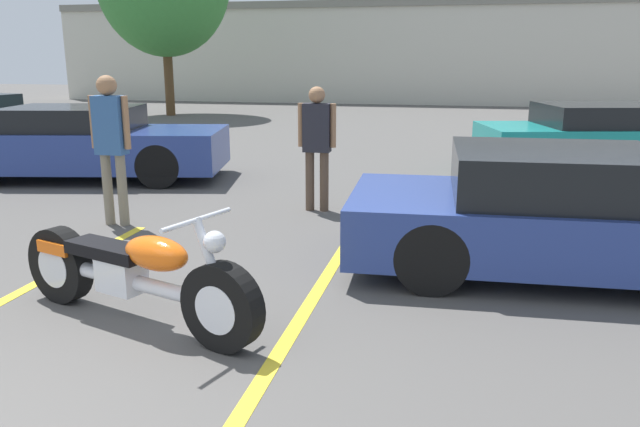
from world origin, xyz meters
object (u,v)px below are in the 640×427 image
Objects in this scene: motorcycle at (133,275)px; parked_car_mid_row at (84,144)px; parked_car_right_row at (605,139)px; show_car_hood_open at (572,213)px; spectator_by_show_car at (111,137)px; spectator_near_motorcycle at (317,138)px.

parked_car_mid_row is (-3.82, 5.31, 0.20)m from motorcycle.
show_car_hood_open is at bearing -117.90° from parked_car_right_row.
spectator_near_motorcycle is at bearing 29.11° from spectator_by_show_car.
spectator_by_show_car is (-6.75, -5.34, 0.52)m from parked_car_right_row.
parked_car_right_row is at bearing 42.34° from spectator_near_motorcycle.
motorcycle is 9.47m from parked_car_right_row.
spectator_near_motorcycle is at bearing -28.71° from parked_car_mid_row.
motorcycle is 0.49× the size of parked_car_right_row.
spectator_by_show_car reaches higher than spectator_near_motorcycle.
spectator_near_motorcycle is at bearing 100.26° from motorcycle.
show_car_hood_open reaches higher than parked_car_right_row.
show_car_hood_open is at bearing 48.44° from motorcycle.
motorcycle is 3.25m from spectator_by_show_car.
spectator_near_motorcycle reaches higher than parked_car_right_row.
parked_car_right_row is 0.97× the size of parked_car_mid_row.
spectator_near_motorcycle is (4.40, -1.37, 0.39)m from parked_car_mid_row.
parked_car_right_row is 8.63m from spectator_by_show_car.
show_car_hood_open is (3.53, 2.03, 0.19)m from motorcycle.
spectator_by_show_car is at bearing -62.80° from parked_car_mid_row.
parked_car_mid_row is 3.42m from spectator_by_show_car.
spectator_near_motorcycle is 0.91× the size of spectator_by_show_car.
show_car_hood_open is at bearing -33.00° from spectator_near_motorcycle.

